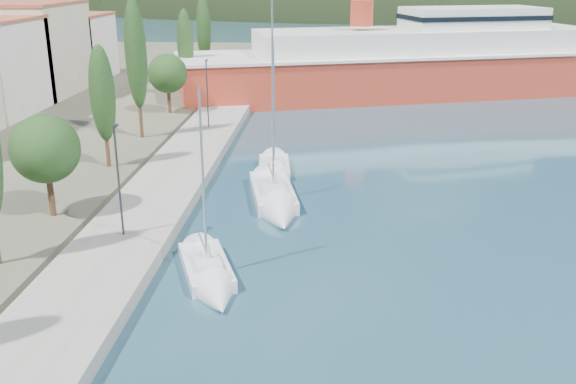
{
  "coord_description": "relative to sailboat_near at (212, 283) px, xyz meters",
  "views": [
    {
      "loc": [
        2.15,
        -17.45,
        14.52
      ],
      "look_at": [
        0.0,
        14.0,
        3.5
      ],
      "focal_mm": 40.0,
      "sensor_mm": 36.0,
      "label": 1
    }
  ],
  "objects": [
    {
      "name": "quay",
      "position": [
        -5.64,
        16.26,
        0.12
      ],
      "size": [
        5.0,
        88.0,
        0.8
      ],
      "primitive_type": "cube",
      "color": "gray",
      "rests_on": "ground"
    },
    {
      "name": "lamp_posts",
      "position": [
        -5.64,
        5.42,
        3.8
      ],
      "size": [
        0.15,
        47.64,
        6.06
      ],
      "color": "#2D2D33",
      "rests_on": "quay"
    },
    {
      "name": "sailboat_near",
      "position": [
        0.0,
        0.0,
        0.0
      ],
      "size": [
        4.47,
        7.48,
        10.32
      ],
      "color": "silver",
      "rests_on": "ground"
    },
    {
      "name": "tree_row",
      "position": [
        -10.77,
        22.37,
        5.58
      ],
      "size": [
        3.96,
        64.85,
        11.66
      ],
      "color": "#47301E",
      "rests_on": "land_strip"
    },
    {
      "name": "sailboat_mid",
      "position": [
        2.21,
        10.68,
        0.05
      ],
      "size": [
        4.47,
        10.1,
        14.08
      ],
      "color": "silver",
      "rests_on": "ground"
    },
    {
      "name": "ground",
      "position": [
        3.36,
        110.26,
        -0.28
      ],
      "size": [
        1400.0,
        1400.0,
        0.0
      ],
      "primitive_type": "plane",
      "color": "#254A5C"
    },
    {
      "name": "ferry",
      "position": [
        16.73,
        51.88,
        3.26
      ],
      "size": [
        59.72,
        28.78,
        11.65
      ],
      "color": "#B93723",
      "rests_on": "ground"
    },
    {
      "name": "sailboat_far",
      "position": [
        1.49,
        17.18,
        0.01
      ],
      "size": [
        2.94,
        7.18,
        10.27
      ],
      "color": "silver",
      "rests_on": "ground"
    }
  ]
}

